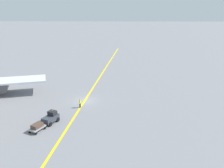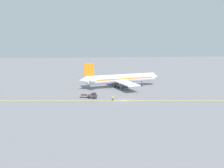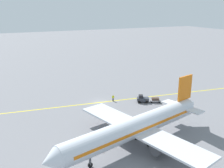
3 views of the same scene
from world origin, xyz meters
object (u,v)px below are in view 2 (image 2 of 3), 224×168
Objects in this scene: ground_crew_worker at (113,98)px; traffic_cone_mid_apron at (135,87)px; baggage_tug_dark at (93,96)px; airplane_at_gate at (121,79)px; traffic_cone_near_nose at (70,93)px; baggage_cart_trailing at (84,95)px.

ground_crew_worker is 3.05× the size of traffic_cone_mid_apron.
baggage_tug_dark reaches higher than traffic_cone_mid_apron.
airplane_at_gate is 22.87m from traffic_cone_near_nose.
baggage_cart_trailing is (17.02, -15.50, -2.95)m from airplane_at_gate.
baggage_cart_trailing is 5.36× the size of traffic_cone_near_nose.
traffic_cone_near_nose is (-12.70, -14.34, -0.63)m from ground_crew_worker.
ground_crew_worker is at bearing 48.46° from traffic_cone_near_nose.
baggage_tug_dark is (18.47, -12.54, -2.81)m from airplane_at_gate.
ground_crew_worker is (5.48, 9.47, 0.15)m from baggage_cart_trailing.
airplane_at_gate is 11.87× the size of baggage_cart_trailing.
baggage_tug_dark is at bearing 63.96° from baggage_cart_trailing.
ground_crew_worker is (4.04, 6.50, 0.01)m from baggage_tug_dark.
traffic_cone_mid_apron is at bearing 133.84° from baggage_tug_dark.
traffic_cone_mid_apron is at bearing 85.34° from airplane_at_gate.
traffic_cone_near_nose is at bearing -131.54° from ground_crew_worker.
airplane_at_gate is 63.70× the size of traffic_cone_mid_apron.
airplane_at_gate is 22.50m from baggage_tug_dark.
traffic_cone_near_nose is 1.00× the size of traffic_cone_mid_apron.
traffic_cone_near_nose is (-7.22, -4.87, -0.49)m from baggage_cart_trailing.
ground_crew_worker reaches higher than baggage_cart_trailing.
ground_crew_worker is at bearing -29.02° from traffic_cone_mid_apron.
baggage_tug_dark is at bearing -121.82° from ground_crew_worker.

